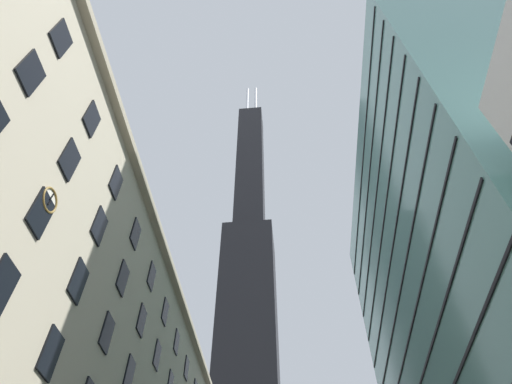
# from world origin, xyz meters

# --- Properties ---
(dark_skyscraper) EXTENTS (22.20, 22.20, 205.20)m
(dark_skyscraper) POSITION_xyz_m (-11.46, 93.73, 59.46)
(dark_skyscraper) COLOR black
(dark_skyscraper) RESTS_ON ground
(glass_office_midrise) EXTENTS (19.80, 43.19, 52.50)m
(glass_office_midrise) POSITION_xyz_m (20.84, 26.78, 26.25)
(glass_office_midrise) COLOR slate
(glass_office_midrise) RESTS_ON ground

